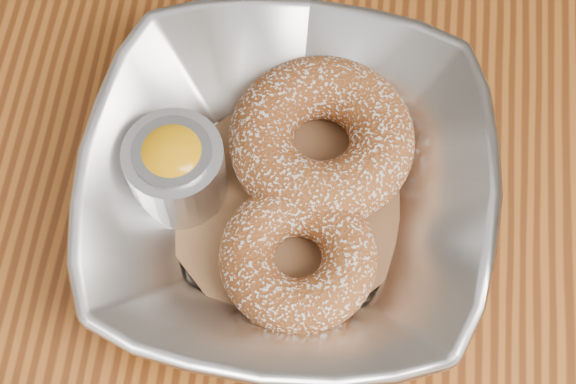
# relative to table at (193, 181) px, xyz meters

# --- Properties ---
(ground_plane) EXTENTS (4.00, 4.00, 0.00)m
(ground_plane) POSITION_rel_table_xyz_m (0.00, 0.00, -0.65)
(ground_plane) COLOR #565659
(ground_plane) RESTS_ON ground
(table) EXTENTS (1.20, 0.80, 0.75)m
(table) POSITION_rel_table_xyz_m (0.00, 0.00, 0.00)
(table) COLOR brown
(table) RESTS_ON ground_plane
(serving_bowl) EXTENTS (0.24, 0.24, 0.06)m
(serving_bowl) POSITION_rel_table_xyz_m (0.08, -0.06, 0.13)
(serving_bowl) COLOR silver
(serving_bowl) RESTS_ON table
(parchment) EXTENTS (0.21, 0.21, 0.00)m
(parchment) POSITION_rel_table_xyz_m (0.08, -0.06, 0.11)
(parchment) COLOR brown
(parchment) RESTS_ON table
(donut_back) EXTENTS (0.14, 0.14, 0.04)m
(donut_back) POSITION_rel_table_xyz_m (0.10, -0.02, 0.13)
(donut_back) COLOR brown
(donut_back) RESTS_ON parchment
(donut_front) EXTENTS (0.13, 0.13, 0.03)m
(donut_front) POSITION_rel_table_xyz_m (0.09, -0.10, 0.12)
(donut_front) COLOR brown
(donut_front) RESTS_ON parchment
(ramekin) EXTENTS (0.06, 0.06, 0.05)m
(ramekin) POSITION_rel_table_xyz_m (0.01, -0.05, 0.13)
(ramekin) COLOR silver
(ramekin) RESTS_ON table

